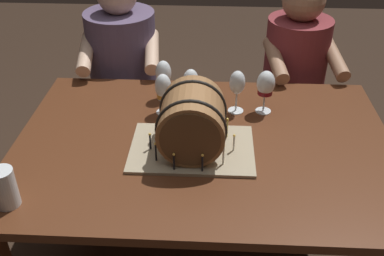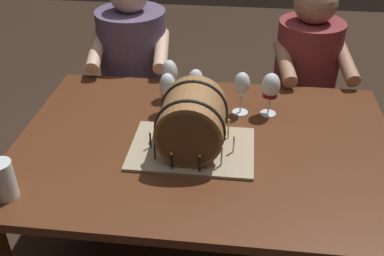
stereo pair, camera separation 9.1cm
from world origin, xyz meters
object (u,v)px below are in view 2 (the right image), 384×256
at_px(barrel_cake, 192,123).
at_px(wine_glass_rose, 170,74).
at_px(person_seated_right, 301,99).
at_px(wine_glass_amber, 168,88).
at_px(wine_glass_red, 271,87).
at_px(wine_glass_empty, 242,85).
at_px(beer_pint, 4,181).
at_px(person_seated_left, 136,86).
at_px(dining_table, 204,162).
at_px(wine_glass_white, 196,82).

height_order(barrel_cake, wine_glass_rose, barrel_cake).
bearing_deg(person_seated_right, wine_glass_amber, -139.36).
distance_m(wine_glass_red, wine_glass_empty, 0.12).
xyz_separation_m(wine_glass_rose, person_seated_right, (0.65, 0.42, -0.32)).
relative_size(beer_pint, person_seated_left, 0.11).
bearing_deg(person_seated_right, wine_glass_rose, -147.08).
distance_m(wine_glass_rose, person_seated_left, 0.59).
xyz_separation_m(dining_table, wine_glass_rose, (-0.19, 0.34, 0.21)).
bearing_deg(wine_glass_empty, person_seated_left, 138.61).
bearing_deg(wine_glass_amber, barrel_cake, -63.35).
xyz_separation_m(dining_table, person_seated_right, (0.46, 0.77, -0.11)).
bearing_deg(wine_glass_amber, beer_pint, -126.44).
bearing_deg(wine_glass_white, wine_glass_amber, -154.35).
relative_size(dining_table, wine_glass_amber, 8.09).
height_order(wine_glass_white, person_seated_right, person_seated_right).
distance_m(barrel_cake, person_seated_right, 1.02).
bearing_deg(wine_glass_amber, wine_glass_white, 25.65).
height_order(wine_glass_rose, person_seated_left, person_seated_left).
distance_m(wine_glass_red, wine_glass_amber, 0.43).
height_order(dining_table, barrel_cake, barrel_cake).
bearing_deg(person_seated_left, wine_glass_red, -36.08).
height_order(beer_pint, person_seated_left, person_seated_left).
xyz_separation_m(dining_table, person_seated_left, (-0.46, 0.77, -0.09)).
height_order(barrel_cake, beer_pint, barrel_cake).
height_order(barrel_cake, wine_glass_white, barrel_cake).
xyz_separation_m(person_seated_left, person_seated_right, (0.93, -0.00, -0.02)).
bearing_deg(wine_glass_rose, dining_table, -60.73).
bearing_deg(barrel_cake, person_seated_left, 116.99).
bearing_deg(person_seated_right, person_seated_left, 179.98).
distance_m(dining_table, wine_glass_white, 0.35).
height_order(barrel_cake, person_seated_right, person_seated_right).
bearing_deg(beer_pint, person_seated_left, 82.03).
bearing_deg(wine_glass_rose, person_seated_left, 122.57).
bearing_deg(wine_glass_amber, wine_glass_red, 4.31).
relative_size(dining_table, wine_glass_empty, 7.74).
xyz_separation_m(wine_glass_white, wine_glass_empty, (0.20, -0.03, 0.01)).
bearing_deg(wine_glass_amber, dining_table, -50.03).
height_order(dining_table, wine_glass_empty, wine_glass_empty).
bearing_deg(wine_glass_red, wine_glass_amber, -175.69).
relative_size(wine_glass_red, person_seated_right, 0.16).
distance_m(wine_glass_empty, person_seated_left, 0.85).
height_order(wine_glass_red, person_seated_right, person_seated_right).
distance_m(wine_glass_red, person_seated_left, 0.93).
bearing_deg(wine_glass_rose, barrel_cake, -69.63).
distance_m(wine_glass_empty, person_seated_right, 0.70).
relative_size(dining_table, person_seated_left, 1.24).
distance_m(wine_glass_rose, wine_glass_empty, 0.34).
distance_m(barrel_cake, beer_pint, 0.67).
xyz_separation_m(wine_glass_rose, person_seated_left, (-0.27, 0.42, -0.30)).
relative_size(wine_glass_amber, person_seated_right, 0.15).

